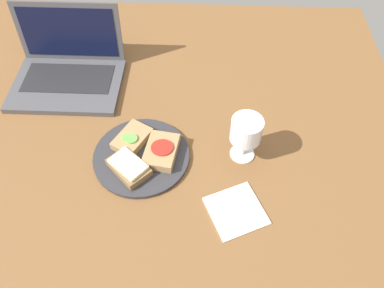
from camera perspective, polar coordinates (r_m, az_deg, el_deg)
wooden_table at (r=98.23cm, az=-6.30°, el=-2.37°), size 140.00×140.00×3.00cm
plate at (r=96.59cm, az=-7.71°, el=-1.86°), size 24.54×24.54×1.13cm
sandwich_with_tomato at (r=94.48cm, az=-4.73°, el=-1.14°), size 9.20×11.87×3.01cm
sandwich_with_cucumber at (r=98.24cm, az=-9.13°, el=0.82°), size 10.64×11.95×2.68cm
sandwich_with_cheese at (r=92.89cm, az=-9.63°, el=-3.41°), size 12.15×12.19×2.87cm
wine_glass at (r=90.58cm, az=8.23°, el=1.84°), size 7.73×7.73×12.87cm
laptop at (r=119.30cm, az=-18.39°, el=10.76°), size 31.82×25.50×19.64cm
napkin at (r=88.59cm, az=6.72°, el=-10.06°), size 15.92×15.86×0.40cm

